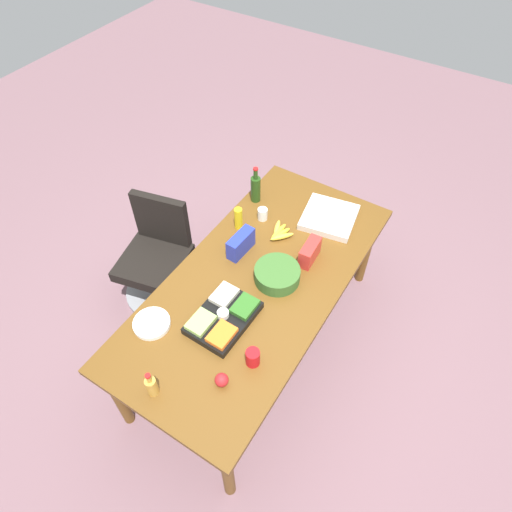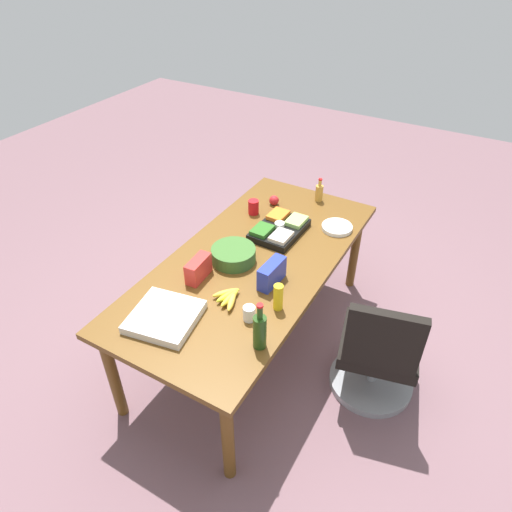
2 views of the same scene
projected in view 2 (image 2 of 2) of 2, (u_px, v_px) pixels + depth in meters
ground_plane at (253, 338)px, 3.49m from camera, size 10.00×10.00×0.00m
conference_table at (252, 268)px, 3.08m from camera, size 2.12×1.00×0.76m
office_chair at (377, 357)px, 2.92m from camera, size 0.58×0.58×0.87m
veggie_tray at (279, 229)px, 3.27m from camera, size 0.43×0.31×0.09m
chip_bag_red at (198, 269)px, 2.85m from camera, size 0.20×0.09×0.14m
paper_plate_stack at (337, 227)px, 3.32m from camera, size 0.22×0.22×0.03m
paper_cup at (249, 313)px, 2.57m from camera, size 0.08×0.08×0.09m
chip_bag_blue at (272, 273)px, 2.80m from camera, size 0.22×0.09×0.15m
salad_bowl at (234, 255)px, 3.00m from camera, size 0.30×0.30×0.09m
dressing_bottle at (319, 192)px, 3.61m from camera, size 0.07×0.07×0.19m
banana_bunch at (229, 297)px, 2.71m from camera, size 0.21×0.18×0.04m
pizza_box at (165, 317)px, 2.57m from camera, size 0.42×0.42×0.05m
mustard_bottle at (278, 297)px, 2.62m from camera, size 0.06×0.06×0.17m
apple_red at (274, 200)px, 3.58m from camera, size 0.10×0.10×0.08m
red_solo_cup at (253, 207)px, 3.47m from camera, size 0.08×0.08×0.11m
wine_bottle at (260, 331)px, 2.37m from camera, size 0.09×0.09×0.30m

